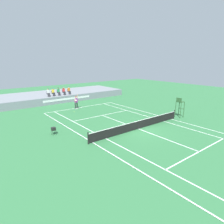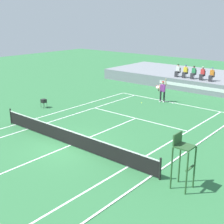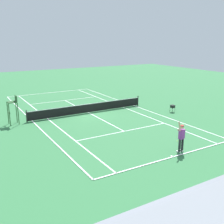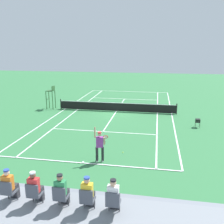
# 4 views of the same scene
# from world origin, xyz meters

# --- Properties ---
(ground_plane) EXTENTS (80.00, 80.00, 0.00)m
(ground_plane) POSITION_xyz_m (0.00, 0.00, 0.00)
(ground_plane) COLOR #337542
(court) EXTENTS (11.08, 23.88, 0.03)m
(court) POSITION_xyz_m (0.00, 0.00, 0.01)
(court) COLOR #337542
(court) RESTS_ON ground
(net) EXTENTS (11.98, 0.10, 1.07)m
(net) POSITION_xyz_m (0.00, 0.00, 0.52)
(net) COLOR black
(net) RESTS_ON ground
(barrier_wall) EXTENTS (23.46, 0.25, 1.15)m
(barrier_wall) POSITION_xyz_m (0.00, 16.38, 0.58)
(barrier_wall) COLOR gray
(barrier_wall) RESTS_ON ground
(bleacher_platform) EXTENTS (23.46, 8.07, 1.15)m
(bleacher_platform) POSITION_xyz_m (0.00, 20.54, 0.58)
(bleacher_platform) COLOR gray
(bleacher_platform) RESTS_ON ground
(spectator_seated_0) EXTENTS (0.44, 0.60, 1.27)m
(spectator_seated_0) POSITION_xyz_m (-2.75, 17.43, 1.76)
(spectator_seated_0) COLOR #474C56
(spectator_seated_0) RESTS_ON bleacher_platform
(spectator_seated_1) EXTENTS (0.44, 0.60, 1.27)m
(spectator_seated_1) POSITION_xyz_m (-1.91, 17.43, 1.76)
(spectator_seated_1) COLOR #474C56
(spectator_seated_1) RESTS_ON bleacher_platform
(spectator_seated_2) EXTENTS (0.44, 0.60, 1.27)m
(spectator_seated_2) POSITION_xyz_m (-1.01, 17.43, 1.76)
(spectator_seated_2) COLOR #474C56
(spectator_seated_2) RESTS_ON bleacher_platform
(spectator_seated_3) EXTENTS (0.44, 0.60, 1.27)m
(spectator_seated_3) POSITION_xyz_m (-0.08, 17.43, 1.76)
(spectator_seated_3) COLOR #474C56
(spectator_seated_3) RESTS_ON bleacher_platform
(spectator_seated_4) EXTENTS (0.44, 0.60, 1.27)m
(spectator_seated_4) POSITION_xyz_m (0.86, 17.43, 1.76)
(spectator_seated_4) COLOR #474C56
(spectator_seated_4) RESTS_ON bleacher_platform
(tennis_player) EXTENTS (0.74, 0.74, 2.08)m
(tennis_player) POSITION_xyz_m (-0.94, 11.54, 0.99)
(tennis_player) COLOR #232328
(tennis_player) RESTS_ON ground
(tennis_ball) EXTENTS (0.07, 0.07, 0.07)m
(tennis_ball) POSITION_xyz_m (-2.07, 10.09, 0.03)
(tennis_ball) COLOR #D1E533
(tennis_ball) RESTS_ON ground
(umpire_chair) EXTENTS (0.77, 0.77, 2.44)m
(umpire_chair) POSITION_xyz_m (6.97, 0.00, 1.56)
(umpire_chair) COLOR #2D562D
(umpire_chair) RESTS_ON ground
(ball_hopper) EXTENTS (0.36, 0.36, 0.70)m
(ball_hopper) POSITION_xyz_m (-7.35, 3.89, 0.57)
(ball_hopper) COLOR black
(ball_hopper) RESTS_ON ground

